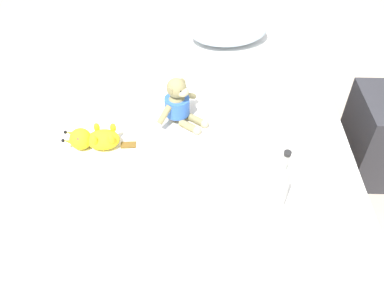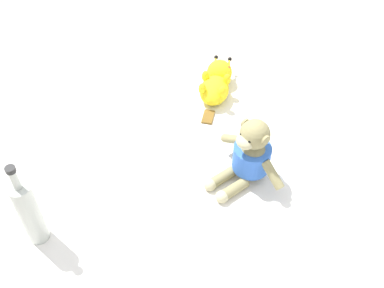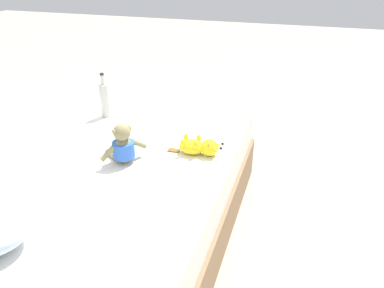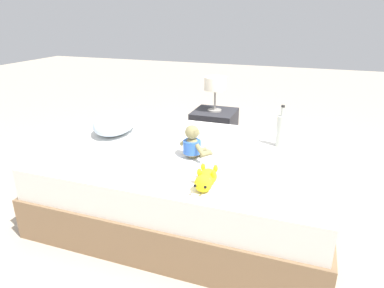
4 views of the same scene
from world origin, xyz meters
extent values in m
plane|color=#B7A893|center=(0.00, 0.00, 0.00)|extent=(16.00, 16.00, 0.00)
cube|color=#846647|center=(0.00, 0.00, 0.15)|extent=(1.43, 2.00, 0.30)
cube|color=white|center=(0.00, 0.00, 0.41)|extent=(1.38, 1.94, 0.22)
ellipsoid|color=silver|center=(0.16, 0.73, 0.60)|extent=(0.55, 0.42, 0.17)
ellipsoid|color=#8E8456|center=(-0.12, -0.05, 0.59)|extent=(0.15, 0.15, 0.15)
cylinder|color=blue|center=(-0.12, -0.05, 0.60)|extent=(0.17, 0.17, 0.09)
sphere|color=#8E8456|center=(-0.12, -0.05, 0.70)|extent=(0.10, 0.10, 0.10)
ellipsoid|color=#C1B789|center=(-0.09, -0.08, 0.70)|extent=(0.07, 0.08, 0.04)
sphere|color=black|center=(-0.08, -0.06, 0.71)|extent=(0.01, 0.01, 0.01)
sphere|color=black|center=(-0.10, -0.09, 0.71)|extent=(0.01, 0.01, 0.01)
cylinder|color=#8E8456|center=(-0.09, -0.01, 0.72)|extent=(0.03, 0.03, 0.03)
cylinder|color=#8E8456|center=(-0.15, -0.09, 0.72)|extent=(0.03, 0.03, 0.03)
cylinder|color=#8E8456|center=(-0.07, 0.03, 0.60)|extent=(0.08, 0.09, 0.08)
cylinder|color=#8E8456|center=(-0.18, -0.13, 0.60)|extent=(0.08, 0.09, 0.08)
cylinder|color=#8E8456|center=(-0.03, -0.08, 0.54)|extent=(0.10, 0.09, 0.04)
cylinder|color=#8E8456|center=(-0.06, -0.13, 0.54)|extent=(0.10, 0.09, 0.04)
sphere|color=#C1B789|center=(0.01, -0.11, 0.54)|extent=(0.04, 0.04, 0.04)
sphere|color=#C1B789|center=(-0.02, -0.16, 0.54)|extent=(0.04, 0.04, 0.04)
ellipsoid|color=yellow|center=(-0.45, -0.26, 0.56)|extent=(0.16, 0.12, 0.08)
sphere|color=yellow|center=(-0.55, -0.27, 0.57)|extent=(0.10, 0.10, 0.10)
cone|color=yellow|center=(-0.59, -0.30, 0.58)|extent=(0.06, 0.03, 0.05)
sphere|color=black|center=(-0.62, -0.30, 0.59)|extent=(0.02, 0.02, 0.02)
cone|color=yellow|center=(-0.59, -0.25, 0.58)|extent=(0.06, 0.03, 0.05)
sphere|color=black|center=(-0.62, -0.25, 0.59)|extent=(0.02, 0.02, 0.02)
sphere|color=red|center=(-0.55, -0.30, 0.59)|extent=(0.02, 0.02, 0.02)
sphere|color=red|center=(-0.55, -0.24, 0.59)|extent=(0.02, 0.02, 0.02)
ellipsoid|color=yellow|center=(-0.47, -0.31, 0.60)|extent=(0.03, 0.03, 0.05)
ellipsoid|color=yellow|center=(-0.48, -0.22, 0.60)|extent=(0.03, 0.03, 0.05)
ellipsoid|color=yellow|center=(-0.40, -0.30, 0.60)|extent=(0.03, 0.03, 0.05)
ellipsoid|color=yellow|center=(-0.41, -0.22, 0.60)|extent=(0.03, 0.03, 0.05)
cube|color=brown|center=(-0.34, -0.26, 0.52)|extent=(0.07, 0.05, 0.01)
cylinder|color=#B7BCB2|center=(0.30, -0.60, 0.63)|extent=(0.06, 0.06, 0.23)
cylinder|color=#B7BCB2|center=(0.30, -0.60, 0.79)|extent=(0.02, 0.02, 0.07)
cylinder|color=black|center=(0.30, -0.60, 0.83)|extent=(0.03, 0.03, 0.01)
camera|label=1|loc=(0.00, -1.59, 1.80)|focal=37.39mm
camera|label=2|loc=(0.88, 0.06, 1.72)|focal=43.42mm
camera|label=3|loc=(-1.01, 1.51, 1.55)|focal=34.18mm
camera|label=4|loc=(-2.14, -0.77, 1.45)|focal=31.61mm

